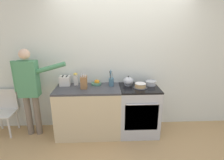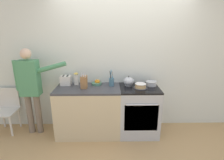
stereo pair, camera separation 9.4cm
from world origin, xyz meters
name	(u,v)px [view 1 (the left image)]	position (x,y,z in m)	size (l,w,h in m)	color
ground_plane	(124,141)	(0.00, 0.00, 0.00)	(16.00, 16.00, 0.00)	tan
wall_back	(122,62)	(0.00, 0.63, 1.30)	(8.00, 0.04, 2.60)	silver
counter_cabinet	(89,111)	(-0.64, 0.31, 0.45)	(1.15, 0.61, 0.90)	beige
stove_range	(138,110)	(0.29, 0.30, 0.45)	(0.70, 0.64, 0.90)	#B7BABF
layer_cake	(140,86)	(0.30, 0.27, 0.94)	(0.24, 0.24, 0.08)	#4C4C51
tea_kettle	(128,81)	(0.10, 0.42, 0.98)	(0.23, 0.19, 0.18)	#B7BABF
mixing_bowl	(150,83)	(0.52, 0.41, 0.95)	(0.20, 0.20, 0.08)	#B7BABF
knife_block	(84,82)	(-0.70, 0.30, 1.01)	(0.11, 0.15, 0.29)	olive
utensil_crock	(111,82)	(-0.21, 0.40, 0.99)	(0.09, 0.09, 0.30)	#477084
fruit_bowl	(97,83)	(-0.48, 0.48, 0.94)	(0.19, 0.19, 0.10)	#4C7F66
toaster	(65,81)	(-1.06, 0.48, 0.99)	(0.20, 0.17, 0.18)	silver
milk_carton	(76,79)	(-0.86, 0.48, 1.02)	(0.07, 0.07, 0.24)	white
person_baker	(29,86)	(-1.65, 0.33, 0.95)	(0.92, 0.20, 1.60)	#7A6B5B
dining_chair	(5,109)	(-2.21, 0.45, 0.47)	(0.40, 0.40, 0.82)	silver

